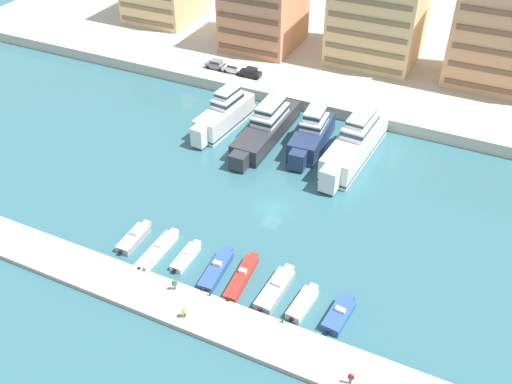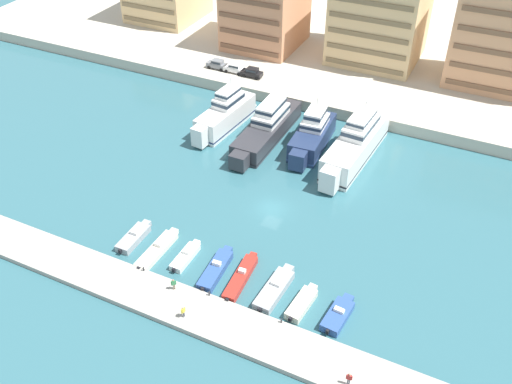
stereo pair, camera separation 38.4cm
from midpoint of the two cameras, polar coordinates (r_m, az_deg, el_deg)
ground_plane at (r=80.55m, az=1.73°, el=-1.69°), size 400.00×400.00×0.00m
quay_promenade at (r=131.92m, az=13.40°, el=14.46°), size 180.00×70.00×2.14m
pier_dock at (r=67.01m, az=-5.92°, el=-11.86°), size 120.00×5.84×0.68m
yacht_white_far_left at (r=97.52m, az=-3.02°, el=7.78°), size 5.28×16.13×8.46m
yacht_charcoal_left at (r=94.68m, az=1.24°, el=6.54°), size 4.88×21.18×7.67m
yacht_navy_mid_left at (r=92.79m, az=5.76°, el=5.71°), size 5.31×15.59×7.91m
yacht_white_center_left at (r=90.60m, az=10.06°, el=4.78°), size 5.78×21.58×8.90m
motorboat_grey_far_left at (r=76.93m, az=-11.96°, el=-4.45°), size 2.06×6.62×1.39m
motorboat_cream_left at (r=74.73m, az=-9.69°, el=-5.70°), size 2.00×8.42×1.28m
motorboat_white_mid_left at (r=73.28m, az=-6.89°, el=-6.41°), size 1.63×6.03×1.25m
motorboat_blue_center_left at (r=71.13m, az=-3.88°, el=-7.73°), size 2.41×7.94×1.55m
motorboat_red_center at (r=70.10m, az=-1.36°, el=-8.52°), size 2.11×8.55×1.47m
motorboat_grey_center_right at (r=68.79m, az=2.05°, el=-9.67°), size 2.53×8.15×1.42m
motorboat_cream_mid_right at (r=67.52m, az=4.78°, el=-11.05°), size 2.26×6.19×1.00m
motorboat_blue_right at (r=66.83m, az=8.39°, el=-12.07°), size 2.60×6.26×1.42m
car_grey_far_left at (r=113.56m, az=-3.80°, el=12.66°), size 4.10×1.93×1.80m
car_white_left at (r=111.85m, az=-2.04°, el=12.31°), size 4.11×1.94×1.80m
car_black_mid_left at (r=110.09m, az=-0.30°, el=11.90°), size 4.11×1.95×1.80m
apartment_block_left at (r=121.57m, az=1.07°, el=18.22°), size 14.39×15.72×18.55m
apartment_block_mid_left at (r=117.26m, az=12.47°, el=17.15°), size 16.92×16.33×20.54m
pedestrian_near_edge at (r=68.52m, az=-8.08°, el=-9.04°), size 0.46×0.47×1.61m
pedestrian_mid_deck at (r=65.56m, az=-7.12°, el=-11.73°), size 0.31×0.61×1.61m
pedestrian_far_side at (r=60.57m, az=9.48°, el=-17.87°), size 0.64×0.28×1.66m
bollard_west at (r=71.71m, az=-11.03°, el=-7.53°), size 0.20×0.20×0.61m
bollard_west_mid at (r=67.86m, az=-4.54°, el=-10.07°), size 0.20×0.20×0.61m
bollard_east_mid at (r=65.10m, az=2.73°, el=-12.71°), size 0.20×0.20×0.61m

